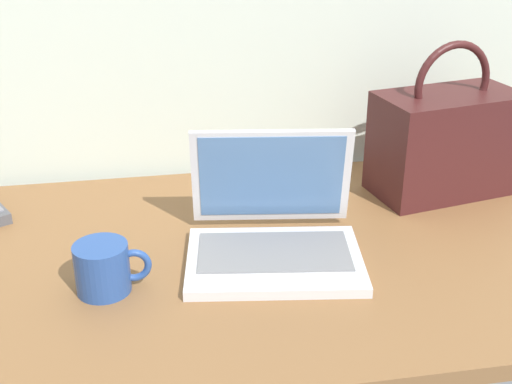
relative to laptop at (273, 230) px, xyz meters
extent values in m
cube|color=brown|center=(-0.05, 0.01, -0.06)|extent=(1.60, 0.76, 0.03)
cube|color=silver|center=(-0.01, -0.04, -0.04)|extent=(0.34, 0.26, 0.02)
cube|color=slate|center=(0.00, -0.03, -0.03)|extent=(0.29, 0.18, 0.00)
cube|color=silver|center=(0.01, 0.08, 0.07)|extent=(0.30, 0.09, 0.20)
cube|color=#4C72A5|center=(0.01, 0.08, 0.07)|extent=(0.27, 0.07, 0.17)
cylinder|color=#26478C|center=(-0.30, -0.07, 0.00)|extent=(0.09, 0.09, 0.09)
torus|color=#26478C|center=(-0.25, -0.07, 0.00)|extent=(0.06, 0.01, 0.06)
cylinder|color=brown|center=(-0.30, -0.07, 0.03)|extent=(0.08, 0.08, 0.00)
cube|color=black|center=(0.06, 0.28, -0.04)|extent=(0.12, 0.16, 0.02)
cube|color=slate|center=(0.06, 0.28, -0.02)|extent=(0.09, 0.12, 0.00)
cube|color=#3F1919|center=(0.42, 0.20, 0.06)|extent=(0.32, 0.21, 0.22)
torus|color=#3F1919|center=(0.42, 0.20, 0.19)|extent=(0.18, 0.05, 0.18)
camera|label=1|loc=(-0.22, -1.05, 0.58)|focal=47.22mm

